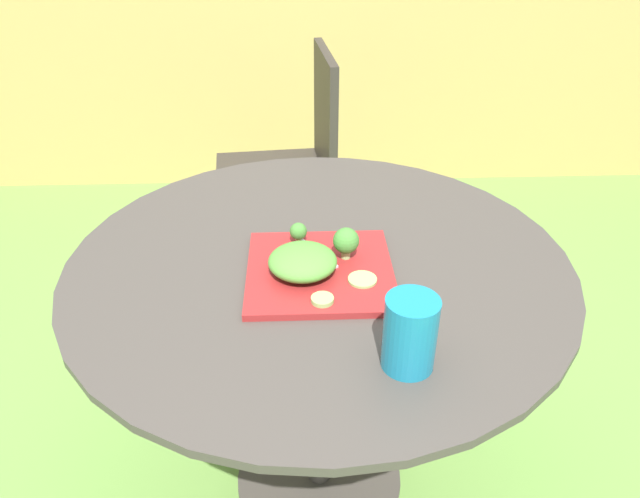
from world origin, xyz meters
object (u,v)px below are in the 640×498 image
at_px(salad_plate, 321,271).
at_px(fork, 317,254).
at_px(drinking_glass, 410,337).
at_px(patio_chair, 297,153).

relative_size(salad_plate, fork, 2.03).
bearing_deg(drinking_glass, patio_chair, 97.15).
xyz_separation_m(salad_plate, drinking_glass, (0.13, -0.26, 0.05)).
distance_m(salad_plate, drinking_glass, 0.30).
height_order(patio_chair, salad_plate, patio_chair).
distance_m(patio_chair, salad_plate, 1.15).
height_order(salad_plate, fork, fork).
height_order(salad_plate, drinking_glass, drinking_glass).
height_order(drinking_glass, fork, drinking_glass).
height_order(patio_chair, drinking_glass, patio_chair).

